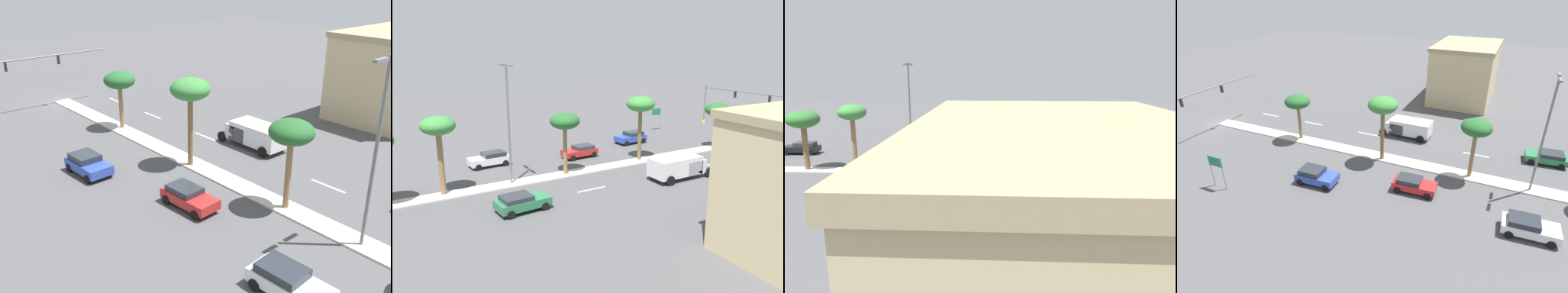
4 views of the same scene
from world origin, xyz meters
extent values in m
plane|color=#4C4C4F|center=(0.00, 30.66, 0.00)|extent=(160.00, 160.00, 0.00)
cube|color=beige|center=(0.00, 39.42, 0.06)|extent=(1.80, 78.85, 0.12)
cube|color=silver|center=(-4.82, 11.33, 0.01)|extent=(0.20, 2.80, 0.01)
cube|color=silver|center=(-4.82, 19.59, 0.01)|extent=(0.20, 2.80, 0.01)
cube|color=silver|center=(-4.82, 32.76, 0.01)|extent=(0.20, 2.80, 0.01)
cylinder|color=slate|center=(11.93, 1.85, 3.06)|extent=(0.24, 0.24, 6.11)
cylinder|color=gold|center=(11.93, 1.85, 0.25)|extent=(0.53, 0.53, 0.50)
cylinder|color=slate|center=(3.47, 1.85, 5.67)|extent=(16.92, 0.16, 0.16)
cube|color=black|center=(6.29, 1.85, 5.12)|extent=(0.20, 0.32, 0.90)
sphere|color=red|center=(6.29, 1.73, 5.42)|extent=(0.18, 0.18, 0.18)
cube|color=black|center=(0.65, 1.85, 5.12)|extent=(0.20, 0.32, 0.90)
sphere|color=red|center=(0.65, 1.73, 5.42)|extent=(0.18, 0.18, 0.18)
cylinder|color=gray|center=(11.48, 11.29, 1.61)|extent=(0.10, 0.10, 3.22)
cylinder|color=gray|center=(11.48, 12.72, 1.61)|extent=(0.10, 0.10, 3.22)
cube|color=#19723F|center=(11.48, 12.00, 2.75)|extent=(0.08, 1.58, 0.94)
cylinder|color=olive|center=(-0.28, 12.66, 2.17)|extent=(0.39, 0.39, 4.10)
ellipsoid|color=#235B28|center=(-0.28, 12.66, 4.74)|extent=(2.94, 2.94, 1.62)
cylinder|color=brown|center=(0.34, 23.63, 2.88)|extent=(0.41, 0.41, 5.52)
ellipsoid|color=#387F38|center=(0.34, 23.63, 6.17)|extent=(3.03, 3.03, 1.66)
cylinder|color=olive|center=(0.01, 32.80, 2.45)|extent=(0.40, 0.40, 4.66)
ellipsoid|color=#235B28|center=(0.01, 32.80, 5.28)|extent=(2.84, 2.84, 1.56)
cylinder|color=olive|center=(0.34, 44.14, 2.79)|extent=(0.47, 0.47, 5.35)
ellipsoid|color=#387F38|center=(0.34, 44.14, 5.96)|extent=(2.83, 2.83, 1.56)
cylinder|color=slate|center=(0.11, 38.27, 5.43)|extent=(0.20, 0.20, 10.61)
cube|color=slate|center=(-0.79, 38.27, 10.58)|extent=(1.10, 0.24, 0.16)
cube|color=slate|center=(1.01, 38.27, 10.58)|extent=(1.10, 0.24, 0.16)
cube|color=silver|center=(6.51, 38.31, 0.66)|extent=(2.07, 4.19, 0.68)
cube|color=#262B33|center=(6.53, 37.80, 1.22)|extent=(1.78, 2.34, 0.44)
cylinder|color=black|center=(5.55, 39.69, 0.32)|extent=(0.26, 0.65, 0.64)
cylinder|color=black|center=(7.30, 39.79, 0.32)|extent=(0.26, 0.65, 0.64)
cylinder|color=black|center=(5.71, 36.83, 0.32)|extent=(0.26, 0.65, 0.64)
cylinder|color=black|center=(7.46, 36.93, 0.32)|extent=(0.26, 0.65, 0.64)
cube|color=#2D47AD|center=(7.10, 19.81, 0.66)|extent=(2.14, 3.94, 0.69)
cube|color=#262B33|center=(7.12, 19.32, 1.23)|extent=(1.86, 2.20, 0.45)
cylinder|color=black|center=(6.11, 21.12, 0.32)|extent=(0.25, 0.65, 0.64)
cylinder|color=black|center=(7.98, 21.20, 0.32)|extent=(0.25, 0.65, 0.64)
cylinder|color=black|center=(6.23, 18.42, 0.32)|extent=(0.25, 0.65, 0.64)
cylinder|color=black|center=(8.10, 18.50, 0.32)|extent=(0.25, 0.65, 0.64)
cube|color=#287047|center=(-6.05, 39.63, 0.64)|extent=(2.24, 4.18, 0.64)
cube|color=#262B33|center=(-6.09, 40.13, 1.14)|extent=(1.92, 2.35, 0.35)
cylinder|color=black|center=(-5.02, 38.28, 0.32)|extent=(0.26, 0.65, 0.64)
cylinder|color=black|center=(-6.88, 38.15, 0.32)|extent=(0.26, 0.65, 0.64)
cylinder|color=black|center=(-5.22, 41.10, 0.32)|extent=(0.26, 0.65, 0.64)
cylinder|color=black|center=(-7.08, 40.97, 0.32)|extent=(0.26, 0.65, 0.64)
cube|color=red|center=(4.62, 28.64, 0.64)|extent=(1.97, 4.00, 0.64)
cube|color=#262B33|center=(4.64, 28.15, 1.14)|extent=(1.70, 2.23, 0.38)
cylinder|color=black|center=(3.71, 29.96, 0.32)|extent=(0.25, 0.65, 0.64)
cylinder|color=black|center=(5.37, 30.06, 0.32)|extent=(0.25, 0.65, 0.64)
cylinder|color=black|center=(3.86, 27.23, 0.32)|extent=(0.25, 0.65, 0.64)
cylinder|color=black|center=(5.52, 27.32, 0.32)|extent=(0.25, 0.65, 0.64)
cube|color=silver|center=(-6.37, 22.84, 1.10)|extent=(2.34, 2.27, 1.29)
cube|color=silver|center=(-6.37, 24.62, 1.29)|extent=(2.34, 4.83, 1.68)
cylinder|color=black|center=(-5.21, 21.39, 0.45)|extent=(0.28, 0.90, 0.90)
cylinder|color=black|center=(-7.54, 21.39, 0.45)|extent=(0.28, 0.90, 0.90)
cylinder|color=black|center=(-5.21, 26.18, 0.45)|extent=(0.28, 0.90, 0.90)
cylinder|color=black|center=(-7.54, 26.18, 0.45)|extent=(0.28, 0.90, 0.90)
camera|label=1|loc=(21.29, 48.67, 14.74)|focal=41.85mm
camera|label=2|loc=(-33.49, 50.12, 12.48)|focal=37.51mm
camera|label=3|loc=(-34.76, 29.61, 10.34)|focal=33.31mm
camera|label=4|loc=(28.33, 35.24, 17.16)|focal=29.54mm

